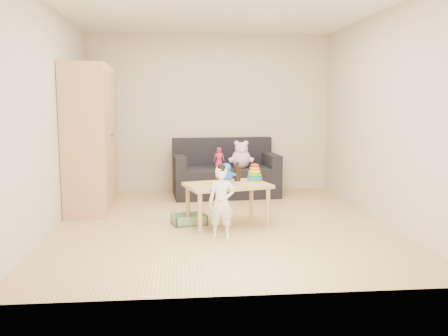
{
  "coord_description": "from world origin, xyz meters",
  "views": [
    {
      "loc": [
        -0.5,
        -5.69,
        1.47
      ],
      "look_at": [
        0.05,
        0.25,
        0.65
      ],
      "focal_mm": 38.0,
      "sensor_mm": 36.0,
      "label": 1
    }
  ],
  "objects": [
    {
      "name": "toddler",
      "position": [
        -0.06,
        -0.67,
        0.39
      ],
      "size": [
        0.32,
        0.24,
        0.78
      ],
      "primitive_type": "imported",
      "rotation": [
        0.0,
        0.0,
        -0.2
      ],
      "color": "silver",
      "rests_on": "ground"
    },
    {
      "name": "storage_bin",
      "position": [
        -0.41,
        -0.02,
        0.06
      ],
      "size": [
        0.46,
        0.38,
        0.12
      ],
      "primitive_type": null,
      "rotation": [
        0.0,
        0.0,
        0.23
      ],
      "color": "#688B64",
      "rests_on": "ground"
    },
    {
      "name": "room",
      "position": [
        0.0,
        0.0,
        1.3
      ],
      "size": [
        4.5,
        4.5,
        4.5
      ],
      "color": "#DAB575",
      "rests_on": "ground"
    },
    {
      "name": "play_table",
      "position": [
        0.06,
        -0.12,
        0.26
      ],
      "size": [
        1.1,
        0.85,
        0.51
      ],
      "primitive_type": "cube",
      "rotation": [
        0.0,
        0.0,
        0.27
      ],
      "color": "tan",
      "rests_on": "ground"
    },
    {
      "name": "sofa",
      "position": [
        0.21,
        1.71,
        0.23
      ],
      "size": [
        1.69,
        0.94,
        0.46
      ],
      "primitive_type": "cube",
      "rotation": [
        0.0,
        0.0,
        0.08
      ],
      "color": "black",
      "rests_on": "ground"
    },
    {
      "name": "wooden_figure",
      "position": [
        -0.05,
        -0.14,
        0.57
      ],
      "size": [
        0.06,
        0.06,
        0.12
      ],
      "primitive_type": null,
      "rotation": [
        0.0,
        0.0,
        0.4
      ],
      "color": "#5C2B1C",
      "rests_on": "play_table"
    },
    {
      "name": "brown_bottle",
      "position": [
        0.2,
        0.08,
        0.61
      ],
      "size": [
        0.08,
        0.08,
        0.23
      ],
      "color": "black",
      "rests_on": "play_table"
    },
    {
      "name": "wardrobe",
      "position": [
        -1.72,
        0.84,
        0.99
      ],
      "size": [
        0.55,
        1.1,
        1.98
      ],
      "primitive_type": "cube",
      "color": "tan",
      "rests_on": "ground"
    },
    {
      "name": "blue_plush",
      "position": [
        0.06,
        0.01,
        0.63
      ],
      "size": [
        0.25,
        0.23,
        0.24
      ],
      "primitive_type": null,
      "rotation": [
        0.0,
        0.0,
        0.44
      ],
      "color": "blue",
      "rests_on": "play_table"
    },
    {
      "name": "yellow_book",
      "position": [
        -0.1,
        -0.04,
        0.52
      ],
      "size": [
        0.22,
        0.22,
        0.01
      ],
      "primitive_type": "cube",
      "rotation": [
        0.0,
        0.0,
        0.14
      ],
      "color": "gold",
      "rests_on": "play_table"
    },
    {
      "name": "ring_stacker",
      "position": [
        0.4,
        0.0,
        0.6
      ],
      "size": [
        0.19,
        0.19,
        0.22
      ],
      "color": "yellow",
      "rests_on": "play_table"
    },
    {
      "name": "pink_bear",
      "position": [
        0.45,
        1.66,
        0.64
      ],
      "size": [
        0.35,
        0.31,
        0.36
      ],
      "primitive_type": null,
      "rotation": [
        0.0,
        0.0,
        -0.15
      ],
      "color": "#F6B5DD",
      "rests_on": "sofa"
    },
    {
      "name": "doll",
      "position": [
        0.1,
        1.62,
        0.62
      ],
      "size": [
        0.17,
        0.11,
        0.32
      ],
      "primitive_type": "imported",
      "rotation": [
        0.0,
        0.0,
        0.02
      ],
      "color": "#DE2955",
      "rests_on": "sofa"
    }
  ]
}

